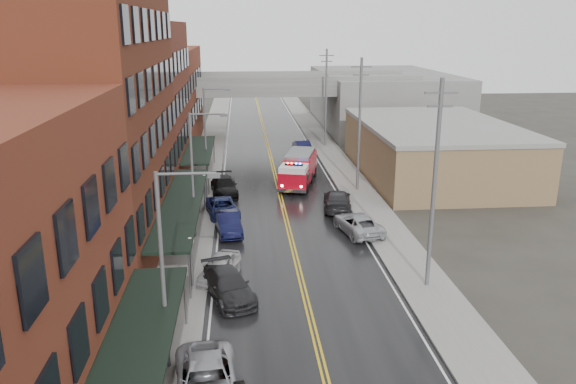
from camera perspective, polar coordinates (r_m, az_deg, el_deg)
road at (r=46.44m, az=-0.45°, el=-1.79°), size 11.00×160.00×0.02m
sidewalk_left at (r=46.47m, az=-9.47°, el=-1.93°), size 3.00×160.00×0.15m
sidewalk_right at (r=47.51m, az=8.36°, el=-1.46°), size 3.00×160.00×0.15m
curb_left at (r=46.36m, az=-7.44°, el=-1.88°), size 0.30×160.00×0.15m
curb_right at (r=47.17m, az=6.41°, el=-1.52°), size 0.30×160.00×0.15m
brick_building_b at (r=38.69m, az=-19.84°, el=7.24°), size 9.00×20.00×18.00m
brick_building_c at (r=55.82m, az=-15.24°, el=8.63°), size 9.00×15.00×15.00m
brick_building_far at (r=73.16m, az=-12.80°, el=9.34°), size 9.00×20.00×12.00m
tan_building at (r=58.60m, az=14.59°, el=4.06°), size 14.00×22.00×5.00m
right_far_block at (r=87.30m, az=9.47°, el=9.29°), size 18.00×30.00×8.00m
awning_0 at (r=21.77m, az=-15.62°, el=-16.31°), size 2.60×16.00×3.09m
awning_1 at (r=38.96m, az=-10.71°, el=-1.10°), size 2.60×18.00×3.09m
awning_2 at (r=55.84m, az=-9.01°, el=4.30°), size 2.60×13.00×3.09m
globe_lamp_1 at (r=32.52m, az=-9.89°, el=-5.91°), size 0.44×0.44×3.12m
globe_lamp_2 at (r=45.75m, az=-8.48°, el=0.76°), size 0.44×0.44×3.12m
street_lamp_0 at (r=24.10m, az=-12.12°, el=-6.80°), size 2.64×0.22×9.00m
street_lamp_1 at (r=39.24m, az=-9.37°, el=2.43°), size 2.64×0.22×9.00m
street_lamp_2 at (r=54.88m, az=-8.16°, el=6.46°), size 2.64×0.22×9.00m
utility_pole_0 at (r=31.93m, az=14.66°, el=0.95°), size 1.80×0.24×12.00m
utility_pole_1 at (r=50.78m, az=7.28°, el=6.98°), size 1.80×0.24×12.00m
utility_pole_2 at (r=70.27m, az=3.88°, el=9.68°), size 1.80×0.24×12.00m
overpass at (r=76.53m, az=-2.34°, el=10.02°), size 40.00×10.00×7.50m
fire_truck at (r=53.38m, az=1.05°, el=2.41°), size 4.76×8.45×2.94m
parked_car_left_2 at (r=24.17m, az=-8.27°, el=-18.53°), size 3.03×5.68×1.52m
parked_car_left_3 at (r=31.76m, az=-6.08°, el=-9.40°), size 3.61×5.55×1.50m
parked_car_left_4 at (r=34.09m, az=-6.96°, el=-7.60°), size 2.94×4.58×1.45m
parked_car_left_5 at (r=41.24m, az=-6.10°, el=-3.17°), size 2.28×4.82×1.53m
parked_car_left_6 at (r=45.00m, az=-6.70°, el=-1.60°), size 3.25×5.35×1.39m
parked_car_left_7 at (r=50.71m, az=-6.52°, el=0.60°), size 2.78×5.67×1.59m
parked_car_right_0 at (r=41.35m, az=7.12°, el=-3.21°), size 3.41×5.60×1.45m
parked_car_right_1 at (r=46.55m, az=5.01°, el=-0.80°), size 2.98×5.71×1.58m
parked_car_right_2 at (r=62.15m, az=1.83°, el=3.62°), size 2.34×4.63×1.51m
parked_car_right_3 at (r=67.17m, az=1.41°, el=4.63°), size 1.95×4.89×1.58m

